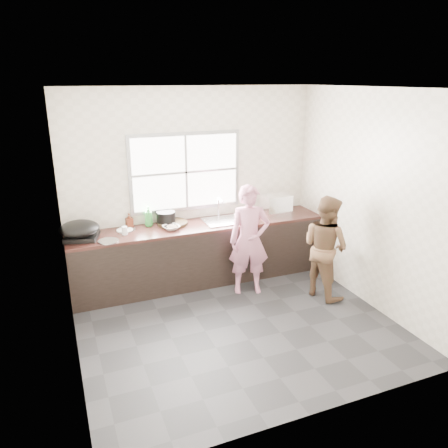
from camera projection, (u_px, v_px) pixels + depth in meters
name	position (u px, v px, depth m)	size (l,w,h in m)	color
floor	(237.00, 325.00, 5.22)	(3.60, 3.20, 0.01)	#2A2A2C
ceiling	(239.00, 87.00, 4.35)	(3.60, 3.20, 0.01)	silver
wall_back	(192.00, 185.00, 6.19)	(3.60, 0.01, 2.70)	silver
wall_left	(64.00, 238.00, 4.14)	(0.01, 3.20, 2.70)	beige
wall_right	(371.00, 200.00, 5.42)	(0.01, 3.20, 2.70)	silver
wall_front	(321.00, 275.00, 3.37)	(3.60, 0.01, 2.70)	beige
cabinet	(201.00, 254.00, 6.22)	(3.60, 0.62, 0.82)	black
countertop	(200.00, 226.00, 6.08)	(3.60, 0.64, 0.04)	#351A15
sink	(223.00, 221.00, 6.20)	(0.55, 0.45, 0.02)	silver
faucet	(218.00, 207.00, 6.33)	(0.02, 0.02, 0.30)	silver
window_frame	(186.00, 172.00, 6.08)	(1.60, 0.05, 1.10)	#9EA0A5
window_glazing	(186.00, 172.00, 6.06)	(1.50, 0.01, 1.00)	white
woman	(249.00, 244.00, 5.82)	(0.51, 0.33, 1.39)	pink
person_side	(325.00, 247.00, 5.73)	(0.67, 0.52, 1.38)	brown
cutting_board	(172.00, 223.00, 6.05)	(0.42, 0.42, 0.04)	black
cleaver	(169.00, 226.00, 5.87)	(0.19, 0.09, 0.01)	#AAACB1
bowl_mince	(171.00, 227.00, 5.86)	(0.22, 0.22, 0.06)	white
bowl_crabs	(241.00, 217.00, 6.31)	(0.17, 0.17, 0.06)	silver
bowl_held	(253.00, 221.00, 6.13)	(0.17, 0.17, 0.06)	white
black_pot	(166.00, 218.00, 6.03)	(0.26, 0.26, 0.19)	black
plate_food	(125.00, 230.00, 5.81)	(0.22, 0.22, 0.02)	white
bottle_green	(149.00, 216.00, 5.95)	(0.11, 0.11, 0.28)	green
bottle_brown_tall	(129.00, 221.00, 5.92)	(0.08, 0.08, 0.18)	#4E2113
bottle_brown_short	(165.00, 217.00, 6.09)	(0.13, 0.13, 0.17)	#4F2213
glass_jar	(125.00, 231.00, 5.66)	(0.07, 0.07, 0.11)	white
burner	(82.00, 236.00, 5.53)	(0.39, 0.39, 0.06)	black
wok	(79.00, 229.00, 5.43)	(0.49, 0.49, 0.19)	black
dish_rack	(276.00, 205.00, 6.45)	(0.40, 0.28, 0.30)	white
pot_lid_left	(108.00, 241.00, 5.43)	(0.26, 0.26, 0.01)	#A3A4AA
pot_lid_right	(126.00, 230.00, 5.83)	(0.25, 0.25, 0.01)	#B0B1B8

